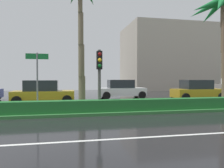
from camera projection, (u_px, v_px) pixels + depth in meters
name	position (u px, v px, depth m)	size (l,w,h in m)	color
ground_plane	(11.00, 111.00, 12.57)	(90.00, 42.00, 0.10)	black
median_strip	(6.00, 112.00, 11.59)	(85.50, 4.00, 0.15)	#2D6B33
palm_tree_centre	(223.00, 13.00, 14.42)	(4.23, 4.26, 7.42)	brown
traffic_signal_median_right	(99.00, 69.00, 11.38)	(0.28, 0.43, 3.22)	#4C4C47
street_name_sign	(37.00, 74.00, 10.86)	(1.10, 0.08, 3.00)	slate
car_in_traffic_second	(43.00, 93.00, 15.62)	(4.30, 2.02, 1.72)	#B28C1E
car_in_traffic_third	(122.00, 89.00, 20.25)	(4.30, 2.02, 1.72)	white
car_in_traffic_fourth	(197.00, 90.00, 18.44)	(4.30, 2.02, 1.72)	#B28C1E
building_far_right	(185.00, 59.00, 37.40)	(20.56, 10.15, 10.44)	#A89E8E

